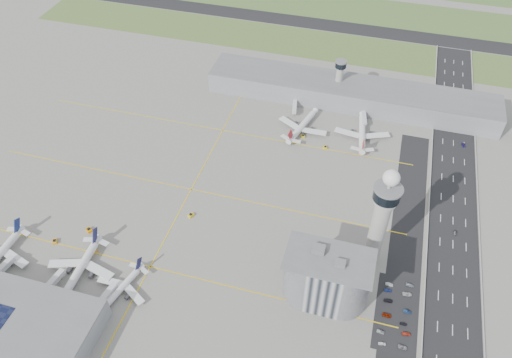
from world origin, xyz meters
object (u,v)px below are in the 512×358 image
(car_lot_0, at_px, (382,344))
(car_lot_8, at_px, (403,324))
(tug_1, at_px, (89,230))
(car_lot_7, at_px, (406,334))
(jet_bridge_near_1, at_px, (45,293))
(tug_0, at_px, (55,241))
(car_hw_4, at_px, (444,92))
(jet_bridge_far_1, at_px, (363,114))
(tug_2, at_px, (94,251))
(admin_building, at_px, (327,278))
(car_lot_2, at_px, (387,315))
(tug_5, at_px, (325,147))
(airplane_far_b, at_px, (363,129))
(car_lot_1, at_px, (381,332))
(airplane_near_c, at_px, (119,287))
(tug_3, at_px, (191,215))
(car_hw_1, at_px, (455,233))
(jet_bridge_near_2, at_px, (98,307))
(car_lot_4, at_px, (388,290))
(car_lot_9, at_px, (407,312))
(airplane_near_b, at_px, (79,266))
(car_lot_5, at_px, (389,284))
(control_tower, at_px, (382,215))
(car_lot_3, at_px, (388,301))
(car_lot_6, at_px, (403,347))
(airplane_far_a, at_px, (303,122))
(secondary_tower, at_px, (339,77))
(jet_bridge_far_0, at_px, (295,103))
(car_hw_2, at_px, (464,145))
(car_lot_10, at_px, (407,294))

(car_lot_0, distance_m, car_lot_8, 15.84)
(tug_1, height_order, car_lot_7, tug_1)
(jet_bridge_near_1, distance_m, tug_0, 34.86)
(car_hw_4, bearing_deg, jet_bridge_far_1, -141.36)
(tug_2, bearing_deg, jet_bridge_near_1, 87.42)
(admin_building, distance_m, car_lot_2, 35.23)
(tug_0, bearing_deg, tug_5, -165.92)
(admin_building, height_order, tug_0, admin_building)
(airplane_far_b, distance_m, car_lot_1, 148.39)
(airplane_near_c, distance_m, car_hw_4, 276.10)
(tug_3, height_order, car_hw_1, tug_3)
(jet_bridge_near_2, bearing_deg, tug_2, 43.36)
(airplane_near_c, height_order, car_lot_0, airplane_near_c)
(car_lot_4, bearing_deg, jet_bridge_near_2, 106.42)
(car_lot_0, height_order, car_lot_9, car_lot_9)
(tug_3, bearing_deg, airplane_near_b, -102.86)
(airplane_far_b, distance_m, jet_bridge_near_1, 219.76)
(car_lot_5, bearing_deg, control_tower, 36.72)
(control_tower, distance_m, tug_0, 177.20)
(jet_bridge_far_1, relative_size, car_lot_3, 3.21)
(car_lot_6, bearing_deg, tug_3, 73.11)
(tug_3, bearing_deg, jet_bridge_near_1, -100.91)
(car_lot_3, height_order, car_lot_7, car_lot_3)
(airplane_far_a, distance_m, car_lot_7, 160.90)
(secondary_tower, xyz_separation_m, car_hw_1, (86.02, -111.54, -18.21))
(car_lot_2, xyz_separation_m, car_lot_5, (-0.42, 18.33, 0.03))
(admin_building, relative_size, jet_bridge_far_1, 3.00)
(admin_building, height_order, tug_1, admin_building)
(car_lot_0, xyz_separation_m, car_lot_1, (-1.33, 5.87, -0.01))
(secondary_tower, distance_m, jet_bridge_far_1, 32.60)
(car_lot_7, bearing_deg, car_lot_1, 92.31)
(car_lot_6, bearing_deg, tug_1, 87.26)
(jet_bridge_near_1, relative_size, car_lot_7, 3.33)
(jet_bridge_far_0, relative_size, car_hw_2, 3.13)
(car_lot_4, distance_m, car_hw_1, 58.93)
(secondary_tower, bearing_deg, car_lot_8, -70.74)
(airplane_near_c, relative_size, car_hw_2, 7.84)
(tug_1, bearing_deg, airplane_far_b, 166.92)
(airplane_near_c, distance_m, car_lot_2, 133.57)
(car_lot_1, xyz_separation_m, car_hw_1, (34.20, 73.22, -0.01))
(car_lot_1, xyz_separation_m, car_lot_10, (10.82, 24.72, 0.04))
(car_hw_4, bearing_deg, car_lot_5, -99.29)
(jet_bridge_far_1, bearing_deg, airplane_far_b, -4.82)
(control_tower, relative_size, airplane_near_c, 1.84)
(airplane_near_b, relative_size, car_lot_9, 11.41)
(car_lot_10, bearing_deg, control_tower, 39.38)
(airplane_near_b, bearing_deg, car_lot_8, 93.14)
(control_tower, xyz_separation_m, car_lot_7, (21.69, -40.41, -34.43))
(car_lot_0, height_order, car_lot_6, car_lot_0)
(control_tower, xyz_separation_m, tug_2, (-145.72, -37.53, -34.05))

